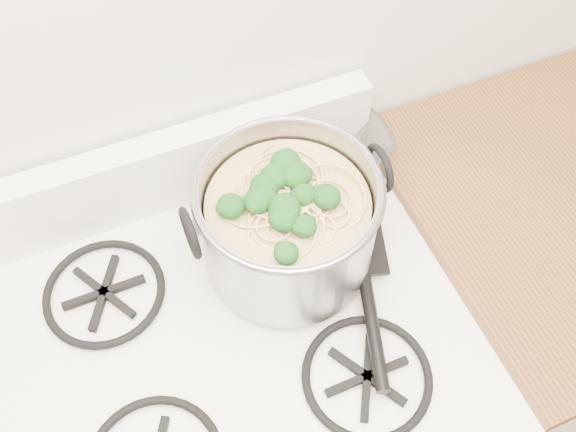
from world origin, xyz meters
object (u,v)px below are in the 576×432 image
Objects in this scene: gas_range at (247,421)px; spatula at (359,246)px; stock_pot at (288,223)px; glass_bowl at (315,151)px.

spatula is at bearing 12.98° from gas_range.
stock_pot is 1.04× the size of spatula.
glass_bowl is (0.13, 0.18, -0.08)m from stock_pot.
stock_pot is at bearing 35.39° from gas_range.
gas_range is at bearing -144.61° from stock_pot.
spatula is (0.26, 0.06, 0.50)m from gas_range.
gas_range is 9.17× the size of glass_bowl.
spatula is at bearing -94.22° from glass_bowl.
stock_pot is at bearing 178.55° from spatula.
gas_range is at bearing -148.79° from spatula.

